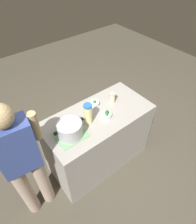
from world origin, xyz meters
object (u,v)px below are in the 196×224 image
(mason_jar, at_px, (112,98))
(broccoli_bowl_front, at_px, (106,115))
(lemonade_pitcher, at_px, (88,114))
(person_cook, at_px, (23,163))
(broccoli_bowl_center, at_px, (94,103))
(cooking_pot, at_px, (69,129))

(mason_jar, distance_m, broccoli_bowl_front, 0.28)
(lemonade_pitcher, relative_size, person_cook, 0.16)
(mason_jar, relative_size, broccoli_bowl_center, 1.16)
(person_cook, bearing_deg, mason_jar, -173.69)
(broccoli_bowl_center, distance_m, person_cook, 1.06)
(lemonade_pitcher, bearing_deg, mason_jar, -167.88)
(cooking_pot, bearing_deg, broccoli_bowl_center, -156.20)
(mason_jar, relative_size, broccoli_bowl_front, 1.04)
(broccoli_bowl_front, bearing_deg, person_cook, -1.17)
(broccoli_bowl_front, distance_m, broccoli_bowl_center, 0.25)
(mason_jar, height_order, person_cook, person_cook)
(cooking_pot, height_order, lemonade_pitcher, lemonade_pitcher)
(cooking_pot, xyz_separation_m, broccoli_bowl_center, (-0.50, -0.22, -0.07))
(mason_jar, xyz_separation_m, broccoli_bowl_center, (0.21, -0.09, -0.04))
(lemonade_pitcher, relative_size, broccoli_bowl_front, 2.02)
(lemonade_pitcher, xyz_separation_m, person_cook, (0.80, 0.04, -0.14))
(lemonade_pitcher, xyz_separation_m, broccoli_bowl_front, (-0.21, 0.06, -0.10))
(broccoli_bowl_front, height_order, person_cook, person_cook)
(lemonade_pitcher, relative_size, broccoli_bowl_center, 2.26)
(cooking_pot, height_order, broccoli_bowl_front, cooking_pot)
(mason_jar, bearing_deg, cooking_pot, 10.23)
(broccoli_bowl_front, bearing_deg, broccoli_bowl_center, -94.51)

